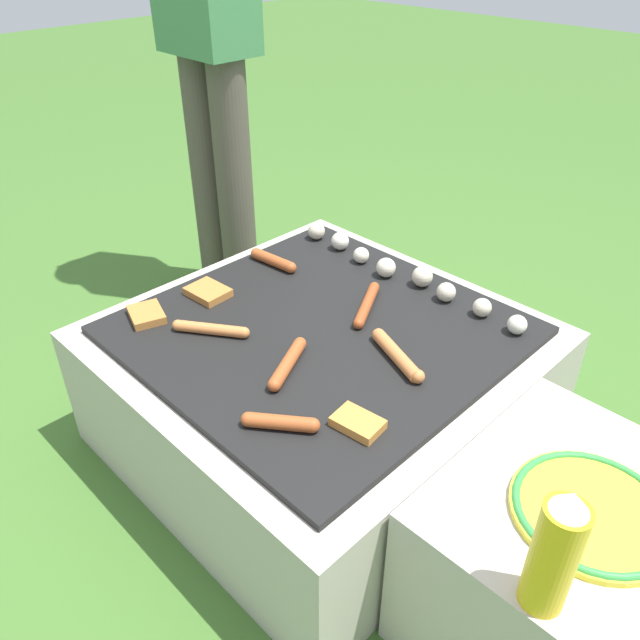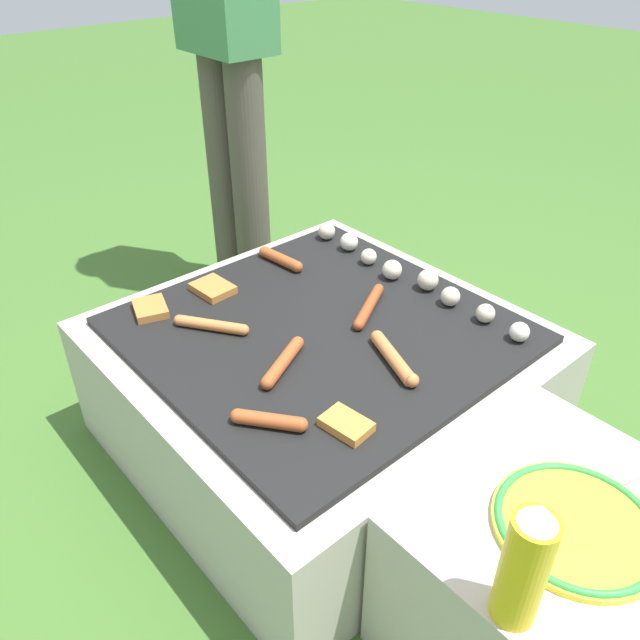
{
  "view_description": "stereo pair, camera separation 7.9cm",
  "coord_description": "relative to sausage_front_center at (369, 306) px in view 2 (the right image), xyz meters",
  "views": [
    {
      "loc": [
        0.87,
        -0.87,
        1.2
      ],
      "look_at": [
        0.0,
        0.0,
        0.38
      ],
      "focal_mm": 35.0,
      "sensor_mm": 36.0,
      "label": 1
    },
    {
      "loc": [
        0.92,
        -0.81,
        1.2
      ],
      "look_at": [
        0.0,
        0.0,
        0.38
      ],
      "focal_mm": 35.0,
      "sensor_mm": 36.0,
      "label": 2
    }
  ],
  "objects": [
    {
      "name": "mushroom_row",
      "position": [
        -0.04,
        0.18,
        0.01
      ],
      "size": [
        0.73,
        0.08,
        0.05
      ],
      "color": "beige",
      "rests_on": "grill"
    },
    {
      "name": "side_ledge",
      "position": [
        0.68,
        -0.19,
        -0.2
      ],
      "size": [
        0.47,
        0.51,
        0.36
      ],
      "color": "#B2AA9E",
      "rests_on": "ground_plane"
    },
    {
      "name": "sausage_front_left",
      "position": [
        -0.34,
        -0.01,
        0.0
      ],
      "size": [
        0.16,
        0.04,
        0.03
      ],
      "color": "#A34C23",
      "rests_on": "grill"
    },
    {
      "name": "plate_colorful",
      "position": [
        0.68,
        -0.21,
        -0.0
      ],
      "size": [
        0.27,
        0.27,
        0.02
      ],
      "color": "yellow",
      "rests_on": "side_ledge"
    },
    {
      "name": "bread_slice_left",
      "position": [
        0.27,
        -0.33,
        -0.0
      ],
      "size": [
        0.1,
        0.08,
        0.02
      ],
      "color": "#D18438",
      "rests_on": "grill"
    },
    {
      "name": "bread_slice_right",
      "position": [
        -0.33,
        -0.24,
        -0.0
      ],
      "size": [
        0.11,
        0.09,
        0.02
      ],
      "color": "#B27033",
      "rests_on": "grill"
    },
    {
      "name": "sausage_back_right",
      "position": [
        0.04,
        -0.3,
        0.0
      ],
      "size": [
        0.1,
        0.17,
        0.03
      ],
      "color": "#A34C23",
      "rests_on": "grill"
    },
    {
      "name": "sausage_front_center",
      "position": [
        0.0,
        0.0,
        0.0
      ],
      "size": [
        0.11,
        0.18,
        0.03
      ],
      "color": "#93421E",
      "rests_on": "grill"
    },
    {
      "name": "ground_plane",
      "position": [
        -0.03,
        -0.14,
        -0.38
      ],
      "size": [
        14.0,
        14.0,
        0.0
      ],
      "primitive_type": "plane",
      "color": "#3D6628"
    },
    {
      "name": "bread_slice_center",
      "position": [
        -0.35,
        -0.41,
        -0.0
      ],
      "size": [
        0.12,
        0.1,
        0.02
      ],
      "color": "#B27033",
      "rests_on": "grill"
    },
    {
      "name": "grill",
      "position": [
        -0.03,
        -0.14,
        -0.2
      ],
      "size": [
        0.92,
        0.92,
        0.36
      ],
      "color": "#B2AA9E",
      "rests_on": "ground_plane"
    },
    {
      "name": "sausage_front_right",
      "position": [
        0.19,
        -0.11,
        0.0
      ],
      "size": [
        0.19,
        0.09,
        0.03
      ],
      "color": "#C6753D",
      "rests_on": "grill"
    },
    {
      "name": "sausage_back_left",
      "position": [
        -0.19,
        -0.34,
        -0.0
      ],
      "size": [
        0.16,
        0.12,
        0.03
      ],
      "color": "#C6753D",
      "rests_on": "grill"
    },
    {
      "name": "sausage_mid_right",
      "position": [
        0.16,
        -0.44,
        0.0
      ],
      "size": [
        0.13,
        0.11,
        0.03
      ],
      "color": "#A34C23",
      "rests_on": "grill"
    },
    {
      "name": "condiment_bottle",
      "position": [
        0.7,
        -0.41,
        0.09
      ],
      "size": [
        0.07,
        0.07,
        0.23
      ],
      "color": "gold",
      "rests_on": "side_ledge"
    }
  ]
}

